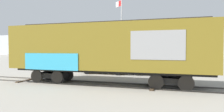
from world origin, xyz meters
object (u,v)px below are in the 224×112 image
Objects in this scene: freight_car at (106,48)px; parked_car_tan at (104,64)px; flagpole at (121,27)px; parked_car_black at (156,66)px.

parked_car_tan is (-2.30, 5.94, -1.57)m from freight_car.
flagpole is at bearing 76.14° from parked_car_tan.
parked_car_tan is at bearing -103.86° from flagpole.
parked_car_black is at bearing 66.83° from freight_car.
flagpole is 5.16m from parked_car_tan.
parked_car_black is at bearing 2.72° from parked_car_tan.
flagpole is at bearing 144.56° from parked_car_black.
flagpole is 6.51m from parked_car_black.
flagpole is at bearing 99.39° from freight_car.
parked_car_tan is 1.00× the size of parked_car_black.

